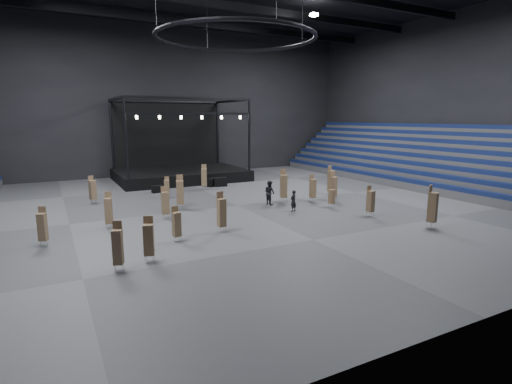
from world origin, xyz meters
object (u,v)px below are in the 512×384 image
flight_case_right (220,182)px  flight_case_mid (213,182)px  chair_stack_12 (167,187)px  chair_stack_3 (284,186)px  man_center (293,201)px  chair_stack_14 (432,206)px  chair_stack_1 (180,192)px  chair_stack_6 (370,201)px  chair_stack_13 (204,177)px  chair_stack_15 (165,202)px  chair_stack_8 (313,188)px  crew_member (270,193)px  chair_stack_0 (109,210)px  chair_stack_7 (93,189)px  chair_stack_5 (149,239)px  stage (178,167)px  chair_stack_4 (177,224)px  chair_stack_9 (333,186)px  chair_stack_11 (331,180)px  chair_stack_10 (332,196)px  flight_case_left (157,189)px  chair_stack_2 (118,246)px  chair_stack_17 (221,212)px  chair_stack_16 (42,226)px

flight_case_right → flight_case_mid: bearing=151.0°
chair_stack_12 → flight_case_mid: bearing=55.9°
chair_stack_3 → man_center: (-0.97, -3.02, -0.64)m
chair_stack_14 → chair_stack_1: bearing=112.2°
chair_stack_6 → chair_stack_13: 17.21m
chair_stack_15 → chair_stack_8: bearing=-3.2°
flight_case_mid → crew_member: 10.51m
chair_stack_0 → chair_stack_7: chair_stack_0 is taller
chair_stack_13 → chair_stack_14: bearing=-43.8°
chair_stack_5 → chair_stack_14: chair_stack_14 is taller
chair_stack_13 → stage: bearing=115.0°
chair_stack_3 → chair_stack_8: 2.57m
flight_case_right → man_center: man_center is taller
chair_stack_3 → chair_stack_6: chair_stack_3 is taller
chair_stack_4 → crew_member: size_ratio=1.06×
chair_stack_4 → flight_case_mid: bearing=55.2°
stage → chair_stack_5: size_ratio=6.01×
chair_stack_14 → chair_stack_9: bearing=68.5°
chair_stack_13 → man_center: size_ratio=1.55×
chair_stack_12 → chair_stack_13: (4.31, 2.09, 0.32)m
flight_case_right → chair_stack_3: bearing=-81.3°
chair_stack_3 → chair_stack_7: chair_stack_3 is taller
chair_stack_6 → chair_stack_12: size_ratio=1.20×
chair_stack_1 → man_center: bearing=-13.5°
chair_stack_4 → chair_stack_11: (16.65, 7.10, 0.31)m
chair_stack_0 → chair_stack_10: chair_stack_0 is taller
flight_case_left → chair_stack_7: 6.52m
chair_stack_13 → chair_stack_7: bearing=-146.2°
chair_stack_2 → crew_member: bearing=57.3°
chair_stack_10 → flight_case_right: bearing=102.0°
chair_stack_17 → chair_stack_5: bearing=-151.6°
flight_case_left → chair_stack_14: 24.26m
flight_case_left → chair_stack_2: bearing=-109.0°
chair_stack_3 → chair_stack_4: 12.79m
chair_stack_4 → chair_stack_6: bearing=-9.5°
flight_case_left → chair_stack_13: size_ratio=0.41×
chair_stack_13 → chair_stack_17: size_ratio=0.99×
chair_stack_8 → chair_stack_11: bearing=23.4°
chair_stack_15 → crew_member: chair_stack_15 is taller
chair_stack_12 → chair_stack_17: 12.46m
chair_stack_9 → chair_stack_11: chair_stack_11 is taller
chair_stack_12 → chair_stack_14: bearing=-31.6°
chair_stack_0 → chair_stack_3: bearing=23.4°
chair_stack_3 → chair_stack_4: chair_stack_3 is taller
chair_stack_1 → chair_stack_4: (-2.67, -7.96, -0.32)m
stage → chair_stack_2: size_ratio=5.82×
stage → chair_stack_11: 18.85m
chair_stack_17 → chair_stack_3: bearing=32.1°
flight_case_right → chair_stack_16: size_ratio=0.61×
chair_stack_5 → man_center: chair_stack_5 is taller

